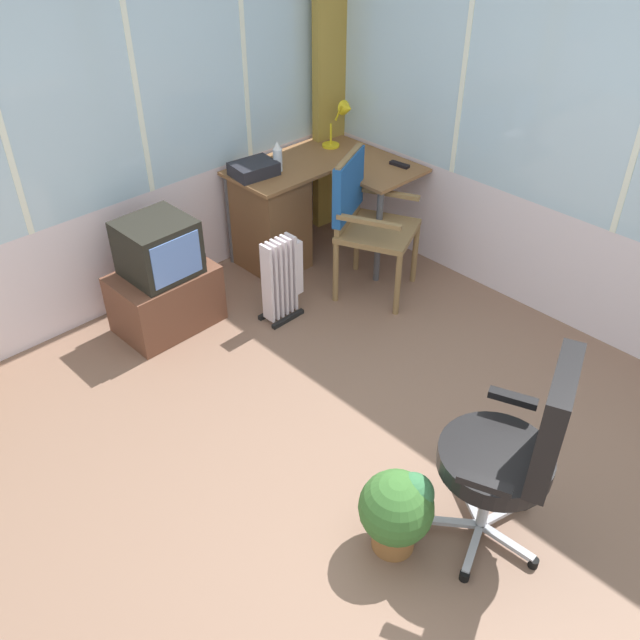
{
  "coord_description": "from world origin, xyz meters",
  "views": [
    {
      "loc": [
        -1.65,
        -1.37,
        2.73
      ],
      "look_at": [
        0.38,
        0.74,
        0.58
      ],
      "focal_mm": 38.34,
      "sensor_mm": 36.0,
      "label": 1
    }
  ],
  "objects_px": {
    "desk_lamp": "(343,117)",
    "space_heater": "(283,278)",
    "desk": "(277,215)",
    "spray_bottle": "(278,157)",
    "potted_plant": "(398,509)",
    "paper_tray": "(254,169)",
    "tv_on_stand": "(163,281)",
    "office_chair": "(518,447)",
    "wooden_armchair": "(361,208)",
    "tv_remote": "(399,165)"
  },
  "relations": [
    {
      "from": "spray_bottle",
      "to": "wooden_armchair",
      "type": "relative_size",
      "value": 0.22
    },
    {
      "from": "spray_bottle",
      "to": "space_heater",
      "type": "xyz_separation_m",
      "value": [
        -0.46,
        -0.55,
        -0.54
      ]
    },
    {
      "from": "desk_lamp",
      "to": "wooden_armchair",
      "type": "distance_m",
      "value": 0.89
    },
    {
      "from": "tv_remote",
      "to": "paper_tray",
      "type": "bearing_deg",
      "value": 137.65
    },
    {
      "from": "desk_lamp",
      "to": "desk",
      "type": "bearing_deg",
      "value": -178.68
    },
    {
      "from": "tv_remote",
      "to": "potted_plant",
      "type": "relative_size",
      "value": 0.34
    },
    {
      "from": "spray_bottle",
      "to": "space_heater",
      "type": "bearing_deg",
      "value": -129.83
    },
    {
      "from": "office_chair",
      "to": "space_heater",
      "type": "distance_m",
      "value": 2.11
    },
    {
      "from": "office_chair",
      "to": "tv_on_stand",
      "type": "relative_size",
      "value": 1.38
    },
    {
      "from": "spray_bottle",
      "to": "tv_on_stand",
      "type": "bearing_deg",
      "value": -174.67
    },
    {
      "from": "spray_bottle",
      "to": "office_chair",
      "type": "distance_m",
      "value": 2.76
    },
    {
      "from": "spray_bottle",
      "to": "desk_lamp",
      "type": "bearing_deg",
      "value": 0.52
    },
    {
      "from": "potted_plant",
      "to": "tv_on_stand",
      "type": "bearing_deg",
      "value": 84.29
    },
    {
      "from": "desk",
      "to": "space_heater",
      "type": "distance_m",
      "value": 0.7
    },
    {
      "from": "spray_bottle",
      "to": "paper_tray",
      "type": "height_order",
      "value": "spray_bottle"
    },
    {
      "from": "paper_tray",
      "to": "tv_on_stand",
      "type": "height_order",
      "value": "paper_tray"
    },
    {
      "from": "desk_lamp",
      "to": "tv_on_stand",
      "type": "bearing_deg",
      "value": -176.48
    },
    {
      "from": "desk_lamp",
      "to": "paper_tray",
      "type": "height_order",
      "value": "desk_lamp"
    },
    {
      "from": "wooden_armchair",
      "to": "office_chair",
      "type": "height_order",
      "value": "office_chair"
    },
    {
      "from": "tv_remote",
      "to": "desk",
      "type": "bearing_deg",
      "value": 136.5
    },
    {
      "from": "tv_on_stand",
      "to": "space_heater",
      "type": "relative_size",
      "value": 1.3
    },
    {
      "from": "paper_tray",
      "to": "potted_plant",
      "type": "height_order",
      "value": "paper_tray"
    },
    {
      "from": "tv_on_stand",
      "to": "wooden_armchair",
      "type": "bearing_deg",
      "value": -24.3
    },
    {
      "from": "tv_on_stand",
      "to": "paper_tray",
      "type": "bearing_deg",
      "value": 10.18
    },
    {
      "from": "desk",
      "to": "space_heater",
      "type": "relative_size",
      "value": 1.91
    },
    {
      "from": "spray_bottle",
      "to": "potted_plant",
      "type": "distance_m",
      "value": 2.69
    },
    {
      "from": "desk",
      "to": "paper_tray",
      "type": "relative_size",
      "value": 3.76
    },
    {
      "from": "paper_tray",
      "to": "potted_plant",
      "type": "xyz_separation_m",
      "value": [
        -1.13,
        -2.34,
        -0.52
      ]
    },
    {
      "from": "desk_lamp",
      "to": "paper_tray",
      "type": "relative_size",
      "value": 1.15
    },
    {
      "from": "desk",
      "to": "potted_plant",
      "type": "distance_m",
      "value": 2.6
    },
    {
      "from": "desk",
      "to": "tv_remote",
      "type": "xyz_separation_m",
      "value": [
        0.71,
        -0.53,
        0.34
      ]
    },
    {
      "from": "spray_bottle",
      "to": "tv_on_stand",
      "type": "height_order",
      "value": "spray_bottle"
    },
    {
      "from": "desk",
      "to": "tv_remote",
      "type": "bearing_deg",
      "value": -36.65
    },
    {
      "from": "desk",
      "to": "office_chair",
      "type": "distance_m",
      "value": 2.73
    },
    {
      "from": "spray_bottle",
      "to": "office_chair",
      "type": "bearing_deg",
      "value": -109.66
    },
    {
      "from": "office_chair",
      "to": "space_heater",
      "type": "bearing_deg",
      "value": 77.18
    },
    {
      "from": "desk_lamp",
      "to": "space_heater",
      "type": "height_order",
      "value": "desk_lamp"
    },
    {
      "from": "paper_tray",
      "to": "space_heater",
      "type": "height_order",
      "value": "paper_tray"
    },
    {
      "from": "tv_remote",
      "to": "wooden_armchair",
      "type": "xyz_separation_m",
      "value": [
        -0.52,
        -0.12,
        -0.12
      ]
    },
    {
      "from": "tv_remote",
      "to": "tv_on_stand",
      "type": "relative_size",
      "value": 0.2
    },
    {
      "from": "desk",
      "to": "spray_bottle",
      "type": "bearing_deg",
      "value": 16.79
    },
    {
      "from": "desk_lamp",
      "to": "tv_on_stand",
      "type": "height_order",
      "value": "desk_lamp"
    },
    {
      "from": "spray_bottle",
      "to": "potted_plant",
      "type": "xyz_separation_m",
      "value": [
        -1.3,
        -2.28,
        -0.58
      ]
    },
    {
      "from": "office_chair",
      "to": "potted_plant",
      "type": "distance_m",
      "value": 0.6
    },
    {
      "from": "spray_bottle",
      "to": "desk",
      "type": "bearing_deg",
      "value": -163.21
    },
    {
      "from": "paper_tray",
      "to": "wooden_armchair",
      "type": "height_order",
      "value": "wooden_armchair"
    },
    {
      "from": "space_heater",
      "to": "wooden_armchair",
      "type": "bearing_deg",
      "value": -9.71
    },
    {
      "from": "desk",
      "to": "office_chair",
      "type": "height_order",
      "value": "office_chair"
    },
    {
      "from": "desk_lamp",
      "to": "office_chair",
      "type": "relative_size",
      "value": 0.33
    },
    {
      "from": "desk",
      "to": "office_chair",
      "type": "xyz_separation_m",
      "value": [
        -0.89,
        -2.58,
        0.21
      ]
    }
  ]
}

